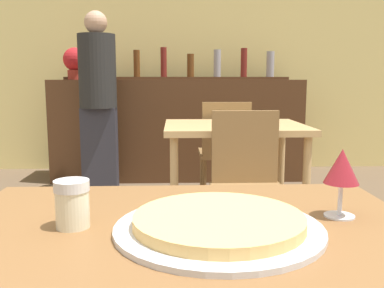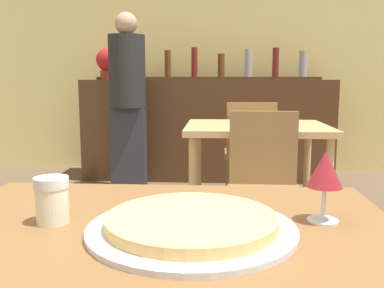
# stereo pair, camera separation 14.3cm
# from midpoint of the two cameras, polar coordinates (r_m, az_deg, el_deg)

# --- Properties ---
(wall_back) EXTENTS (8.00, 0.05, 2.80)m
(wall_back) POSITION_cam_midpoint_polar(r_m,az_deg,el_deg) (5.08, 3.07, 12.52)
(wall_back) COLOR #EAD684
(wall_back) RESTS_ON ground_plane
(dining_table_near) EXTENTS (1.04, 0.77, 0.74)m
(dining_table_near) POSITION_cam_midpoint_polar(r_m,az_deg,el_deg) (0.95, 0.18, -16.34)
(dining_table_near) COLOR brown
(dining_table_near) RESTS_ON ground_plane
(dining_table_far) EXTENTS (0.93, 0.75, 0.76)m
(dining_table_far) POSITION_cam_midpoint_polar(r_m,az_deg,el_deg) (2.89, 9.99, 0.60)
(dining_table_far) COLOR tan
(dining_table_far) RESTS_ON ground_plane
(bar_counter) EXTENTS (2.60, 0.56, 1.05)m
(bar_counter) POSITION_cam_midpoint_polar(r_m,az_deg,el_deg) (4.59, 2.92, 1.99)
(bar_counter) COLOR #4C2D19
(bar_counter) RESTS_ON ground_plane
(bar_back_shelf) EXTENTS (2.39, 0.24, 0.34)m
(bar_back_shelf) POSITION_cam_midpoint_polar(r_m,az_deg,el_deg) (4.70, 3.33, 9.51)
(bar_back_shelf) COLOR #4C2D19
(bar_back_shelf) RESTS_ON bar_counter
(chair_far_side_front) EXTENTS (0.40, 0.40, 0.88)m
(chair_far_side_front) POSITION_cam_midpoint_polar(r_m,az_deg,el_deg) (2.38, 11.35, -4.71)
(chair_far_side_front) COLOR olive
(chair_far_side_front) RESTS_ON ground_plane
(chair_far_side_back) EXTENTS (0.40, 0.40, 0.88)m
(chair_far_side_back) POSITION_cam_midpoint_polar(r_m,az_deg,el_deg) (3.45, 8.93, -0.52)
(chair_far_side_back) COLOR olive
(chair_far_side_back) RESTS_ON ground_plane
(pizza_tray) EXTENTS (0.44, 0.44, 0.04)m
(pizza_tray) POSITION_cam_midpoint_polar(r_m,az_deg,el_deg) (0.90, 4.56, -10.68)
(pizza_tray) COLOR silver
(pizza_tray) RESTS_ON dining_table_near
(cheese_shaker) EXTENTS (0.08, 0.08, 0.10)m
(cheese_shaker) POSITION_cam_midpoint_polar(r_m,az_deg,el_deg) (0.97, -14.20, -7.28)
(cheese_shaker) COLOR beige
(cheese_shaker) RESTS_ON dining_table_near
(person_standing) EXTENTS (0.34, 0.34, 1.66)m
(person_standing) POSITION_cam_midpoint_polar(r_m,az_deg,el_deg) (4.06, -7.58, 6.37)
(person_standing) COLOR #2D2D38
(person_standing) RESTS_ON ground_plane
(wine_glass) EXTENTS (0.08, 0.08, 0.16)m
(wine_glass) POSITION_cam_midpoint_polar(r_m,az_deg,el_deg) (1.01, 21.25, -3.49)
(wine_glass) COLOR silver
(wine_glass) RESTS_ON dining_table_near
(potted_plant) EXTENTS (0.24, 0.24, 0.33)m
(potted_plant) POSITION_cam_midpoint_polar(r_m,az_deg,el_deg) (4.65, -10.31, 10.69)
(potted_plant) COLOR maroon
(potted_plant) RESTS_ON bar_counter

